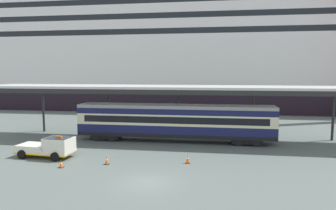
{
  "coord_description": "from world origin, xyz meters",
  "views": [
    {
      "loc": [
        4.46,
        -20.15,
        7.71
      ],
      "look_at": [
        0.07,
        9.0,
        4.5
      ],
      "focal_mm": 32.58,
      "sensor_mm": 36.0,
      "label": 1
    }
  ],
  "objects_px": {
    "cruise_ship": "(260,52)",
    "traffic_cone_mid": "(188,159)",
    "service_truck": "(50,147)",
    "traffic_cone_far": "(61,164)",
    "quay_bollard": "(34,149)",
    "traffic_cone_near": "(107,160)",
    "train_carriage": "(175,121)"
  },
  "relations": [
    {
      "from": "cruise_ship",
      "to": "traffic_cone_near",
      "type": "height_order",
      "value": "cruise_ship"
    },
    {
      "from": "train_carriage",
      "to": "service_truck",
      "type": "relative_size",
      "value": 4.02
    },
    {
      "from": "traffic_cone_far",
      "to": "train_carriage",
      "type": "bearing_deg",
      "value": 53.23
    },
    {
      "from": "service_truck",
      "to": "cruise_ship",
      "type": "bearing_deg",
      "value": 60.98
    },
    {
      "from": "train_carriage",
      "to": "traffic_cone_far",
      "type": "bearing_deg",
      "value": -126.77
    },
    {
      "from": "traffic_cone_mid",
      "to": "quay_bollard",
      "type": "bearing_deg",
      "value": 177.31
    },
    {
      "from": "cruise_ship",
      "to": "traffic_cone_near",
      "type": "bearing_deg",
      "value": -112.34
    },
    {
      "from": "train_carriage",
      "to": "traffic_cone_near",
      "type": "bearing_deg",
      "value": -116.37
    },
    {
      "from": "traffic_cone_mid",
      "to": "quay_bollard",
      "type": "distance_m",
      "value": 14.61
    },
    {
      "from": "traffic_cone_far",
      "to": "quay_bollard",
      "type": "bearing_deg",
      "value": 143.34
    },
    {
      "from": "cruise_ship",
      "to": "quay_bollard",
      "type": "xyz_separation_m",
      "value": [
        -26.32,
        -42.87,
        -11.35
      ]
    },
    {
      "from": "train_carriage",
      "to": "service_truck",
      "type": "bearing_deg",
      "value": -142.37
    },
    {
      "from": "quay_bollard",
      "to": "traffic_cone_far",
      "type": "bearing_deg",
      "value": -36.66
    },
    {
      "from": "train_carriage",
      "to": "traffic_cone_mid",
      "type": "distance_m",
      "value": 8.4
    },
    {
      "from": "cruise_ship",
      "to": "service_truck",
      "type": "xyz_separation_m",
      "value": [
        -24.2,
        -43.62,
        -10.88
      ]
    },
    {
      "from": "traffic_cone_near",
      "to": "cruise_ship",
      "type": "bearing_deg",
      "value": 67.66
    },
    {
      "from": "traffic_cone_far",
      "to": "traffic_cone_near",
      "type": "bearing_deg",
      "value": 22.56
    },
    {
      "from": "traffic_cone_mid",
      "to": "service_truck",
      "type": "bearing_deg",
      "value": -179.69
    },
    {
      "from": "train_carriage",
      "to": "traffic_cone_mid",
      "type": "height_order",
      "value": "train_carriage"
    },
    {
      "from": "cruise_ship",
      "to": "traffic_cone_mid",
      "type": "relative_size",
      "value": 207.4
    },
    {
      "from": "train_carriage",
      "to": "traffic_cone_near",
      "type": "distance_m",
      "value": 10.45
    },
    {
      "from": "quay_bollard",
      "to": "cruise_ship",
      "type": "bearing_deg",
      "value": 58.45
    },
    {
      "from": "traffic_cone_mid",
      "to": "cruise_ship",
      "type": "bearing_deg",
      "value": 74.92
    },
    {
      "from": "cruise_ship",
      "to": "traffic_cone_far",
      "type": "distance_m",
      "value": 52.42
    },
    {
      "from": "traffic_cone_near",
      "to": "traffic_cone_mid",
      "type": "bearing_deg",
      "value": 10.97
    },
    {
      "from": "traffic_cone_mid",
      "to": "quay_bollard",
      "type": "relative_size",
      "value": 0.82
    },
    {
      "from": "traffic_cone_mid",
      "to": "traffic_cone_far",
      "type": "height_order",
      "value": "traffic_cone_mid"
    },
    {
      "from": "service_truck",
      "to": "traffic_cone_mid",
      "type": "height_order",
      "value": "service_truck"
    },
    {
      "from": "quay_bollard",
      "to": "traffic_cone_near",
      "type": "bearing_deg",
      "value": -14.11
    },
    {
      "from": "cruise_ship",
      "to": "traffic_cone_far",
      "type": "height_order",
      "value": "cruise_ship"
    },
    {
      "from": "service_truck",
      "to": "traffic_cone_mid",
      "type": "relative_size",
      "value": 6.84
    },
    {
      "from": "traffic_cone_near",
      "to": "train_carriage",
      "type": "bearing_deg",
      "value": 63.63
    }
  ]
}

